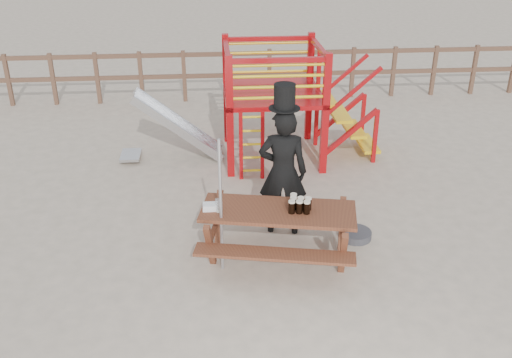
% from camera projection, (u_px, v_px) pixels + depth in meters
% --- Properties ---
extents(ground, '(60.00, 60.00, 0.00)m').
position_uv_depth(ground, '(287.00, 266.00, 7.41)').
color(ground, '#C4B098').
rests_on(ground, ground).
extents(back_fence, '(15.09, 0.09, 1.20)m').
position_uv_depth(back_fence, '(248.00, 69.00, 13.36)').
color(back_fence, brown).
rests_on(back_fence, ground).
extents(playground_fort, '(4.71, 1.84, 2.10)m').
position_uv_depth(playground_fort, '(269.00, 101.00, 10.16)').
color(playground_fort, '#A80B0F').
rests_on(playground_fort, ground).
extents(picnic_table, '(2.18, 1.71, 0.76)m').
position_uv_depth(picnic_table, '(278.00, 229.00, 7.33)').
color(picnic_table, brown).
rests_on(picnic_table, ground).
extents(man_with_hat, '(0.73, 0.53, 2.17)m').
position_uv_depth(man_with_hat, '(283.00, 169.00, 7.80)').
color(man_with_hat, black).
rests_on(man_with_hat, ground).
extents(metal_pole, '(0.04, 0.04, 1.80)m').
position_uv_depth(metal_pole, '(221.00, 207.00, 6.97)').
color(metal_pole, '#B2B2B7').
rests_on(metal_pole, ground).
extents(parasol_base, '(0.45, 0.45, 0.19)m').
position_uv_depth(parasol_base, '(355.00, 234.00, 8.01)').
color(parasol_base, '#3B3B40').
rests_on(parasol_base, ground).
extents(paper_bag, '(0.18, 0.14, 0.08)m').
position_uv_depth(paper_bag, '(210.00, 207.00, 7.20)').
color(paper_bag, white).
rests_on(paper_bag, picnic_table).
extents(stout_pints, '(0.30, 0.29, 0.17)m').
position_uv_depth(stout_pints, '(299.00, 204.00, 7.16)').
color(stout_pints, black).
rests_on(stout_pints, picnic_table).
extents(empty_glasses, '(0.09, 0.13, 0.15)m').
position_uv_depth(empty_glasses, '(219.00, 206.00, 7.15)').
color(empty_glasses, silver).
rests_on(empty_glasses, picnic_table).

